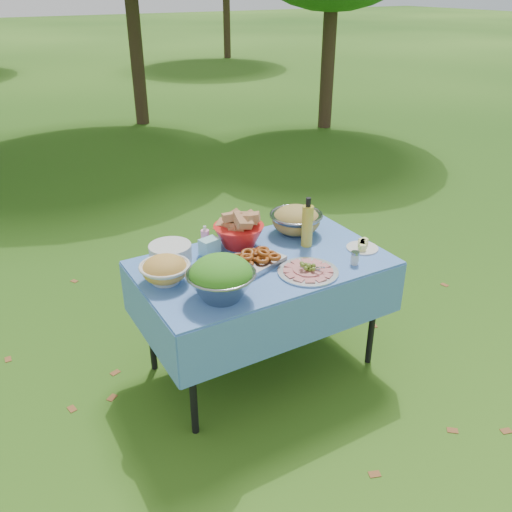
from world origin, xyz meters
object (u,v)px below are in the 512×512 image
(salad_bowl, at_px, (221,278))
(oil_bottle, at_px, (307,222))
(charcuterie_platter, at_px, (308,267))
(pasta_bowl_steel, at_px, (296,220))
(picnic_table, at_px, (262,316))
(plate_stack, at_px, (170,253))
(bread_bowl, at_px, (239,230))

(salad_bowl, distance_m, oil_bottle, 0.80)
(salad_bowl, bearing_deg, charcuterie_platter, -0.63)
(pasta_bowl_steel, relative_size, charcuterie_platter, 0.98)
(picnic_table, height_order, salad_bowl, salad_bowl)
(plate_stack, height_order, oil_bottle, oil_bottle)
(charcuterie_platter, relative_size, oil_bottle, 1.10)
(salad_bowl, distance_m, bread_bowl, 0.63)
(charcuterie_platter, distance_m, oil_bottle, 0.38)
(plate_stack, height_order, bread_bowl, bread_bowl)
(pasta_bowl_steel, height_order, charcuterie_platter, pasta_bowl_steel)
(bread_bowl, relative_size, oil_bottle, 0.99)
(plate_stack, bearing_deg, pasta_bowl_steel, -2.50)
(bread_bowl, xyz_separation_m, oil_bottle, (0.37, -0.21, 0.05))
(salad_bowl, bearing_deg, pasta_bowl_steel, 31.71)
(charcuterie_platter, xyz_separation_m, oil_bottle, (0.20, 0.30, 0.12))
(pasta_bowl_steel, xyz_separation_m, charcuterie_platter, (-0.25, -0.50, -0.05))
(salad_bowl, xyz_separation_m, plate_stack, (-0.07, 0.53, -0.07))
(plate_stack, xyz_separation_m, bread_bowl, (0.45, -0.02, 0.05))
(pasta_bowl_steel, bearing_deg, charcuterie_platter, -116.50)
(pasta_bowl_steel, bearing_deg, salad_bowl, -148.29)
(pasta_bowl_steel, xyz_separation_m, oil_bottle, (-0.05, -0.20, 0.07))
(bread_bowl, xyz_separation_m, charcuterie_platter, (0.17, -0.51, -0.06))
(salad_bowl, bearing_deg, picnic_table, 31.47)
(salad_bowl, distance_m, charcuterie_platter, 0.55)
(picnic_table, distance_m, plate_stack, 0.69)
(salad_bowl, bearing_deg, plate_stack, 97.58)
(salad_bowl, relative_size, charcuterie_platter, 1.03)
(pasta_bowl_steel, height_order, oil_bottle, oil_bottle)
(bread_bowl, distance_m, oil_bottle, 0.43)
(picnic_table, bearing_deg, pasta_bowl_steel, 31.95)
(plate_stack, relative_size, oil_bottle, 0.79)
(picnic_table, height_order, bread_bowl, bread_bowl)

